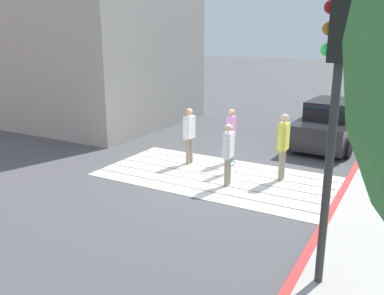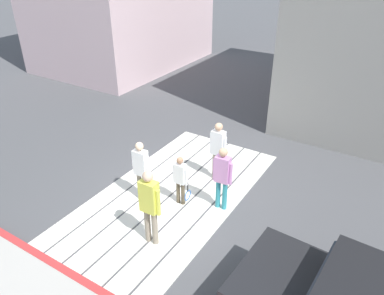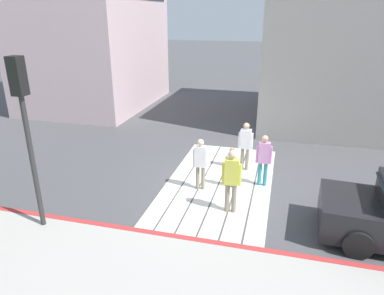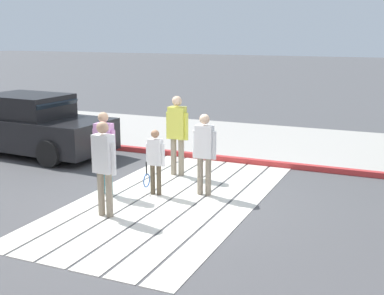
# 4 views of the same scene
# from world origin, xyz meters

# --- Properties ---
(ground_plane) EXTENTS (120.00, 120.00, 0.00)m
(ground_plane) POSITION_xyz_m (0.00, 0.00, 0.00)
(ground_plane) COLOR #4C4C4F
(crosswalk_stripes) EXTENTS (6.40, 3.25, 0.01)m
(crosswalk_stripes) POSITION_xyz_m (0.00, 0.00, 0.01)
(crosswalk_stripes) COLOR silver
(crosswalk_stripes) RESTS_ON ground
(curb_painted) EXTENTS (0.16, 40.00, 0.13)m
(curb_painted) POSITION_xyz_m (-3.25, 0.00, 0.07)
(curb_painted) COLOR #BC3333
(curb_painted) RESTS_ON ground
(building_far_north) EXTENTS (8.00, 6.03, 11.05)m
(building_far_north) POSITION_xyz_m (8.50, 8.81, 5.52)
(building_far_north) COLOR beige
(building_far_north) RESTS_ON ground
(building_far_south) EXTENTS (8.00, 7.03, 8.41)m
(building_far_south) POSITION_xyz_m (8.50, -4.24, 4.21)
(building_far_south) COLOR gray
(building_far_south) RESTS_ON ground
(traffic_light_corner) EXTENTS (0.39, 0.28, 4.24)m
(traffic_light_corner) POSITION_xyz_m (-3.58, 3.81, 3.04)
(traffic_light_corner) COLOR #2D2D2D
(traffic_light_corner) RESTS_ON ground
(pedestrian_adult_lead) EXTENTS (0.23, 0.48, 1.63)m
(pedestrian_adult_lead) POSITION_xyz_m (-0.55, 0.49, 0.95)
(pedestrian_adult_lead) COLOR gray
(pedestrian_adult_lead) RESTS_ON ground
(pedestrian_adult_trailing) EXTENTS (0.24, 0.50, 1.69)m
(pedestrian_adult_trailing) POSITION_xyz_m (1.23, -0.65, 0.98)
(pedestrian_adult_trailing) COLOR gray
(pedestrian_adult_trailing) RESTS_ON ground
(pedestrian_adult_side) EXTENTS (0.24, 0.52, 1.80)m
(pedestrian_adult_side) POSITION_xyz_m (-1.63, -0.61, 1.05)
(pedestrian_adult_side) COLOR gray
(pedestrian_adult_side) RESTS_ON ground
(pedestrian_teen_behind) EXTENTS (0.24, 0.49, 1.66)m
(pedestrian_teen_behind) POSITION_xyz_m (0.19, -1.32, 0.97)
(pedestrian_teen_behind) COLOR teal
(pedestrian_teen_behind) RESTS_ON ground
(pedestrian_child_with_racket) EXTENTS (0.28, 0.40, 1.32)m
(pedestrian_child_with_racket) POSITION_xyz_m (-0.18, -0.40, 0.74)
(pedestrian_child_with_racket) COLOR brown
(pedestrian_child_with_racket) RESTS_ON ground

